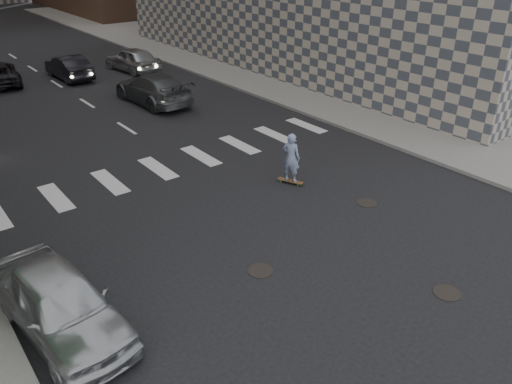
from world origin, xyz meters
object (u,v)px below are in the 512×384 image
at_px(traffic_car_d, 132,59).
at_px(skateboarder, 291,158).
at_px(traffic_car_e, 69,67).
at_px(silver_sedan, 61,304).
at_px(traffic_car_b, 153,89).

bearing_deg(traffic_car_d, skateboarder, 73.71).
bearing_deg(traffic_car_e, traffic_car_d, 169.05).
xyz_separation_m(skateboarder, silver_sedan, (-9.26, -2.60, -0.24)).
relative_size(skateboarder, silver_sedan, 0.43).
relative_size(skateboarder, traffic_car_b, 0.36).
distance_m(skateboarder, traffic_car_e, 19.96).
bearing_deg(silver_sedan, skateboarder, 9.85).
height_order(skateboarder, traffic_car_d, skateboarder).
bearing_deg(skateboarder, traffic_car_d, 57.53).
bearing_deg(skateboarder, traffic_car_b, 63.03).
bearing_deg(traffic_car_d, silver_sedan, 53.27).
bearing_deg(traffic_car_b, silver_sedan, 53.03).
bearing_deg(traffic_car_d, traffic_car_e, -16.17).
height_order(silver_sedan, traffic_car_e, silver_sedan).
bearing_deg(traffic_car_e, traffic_car_b, 100.47).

